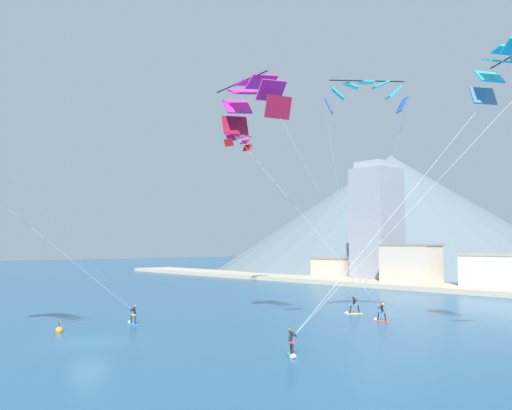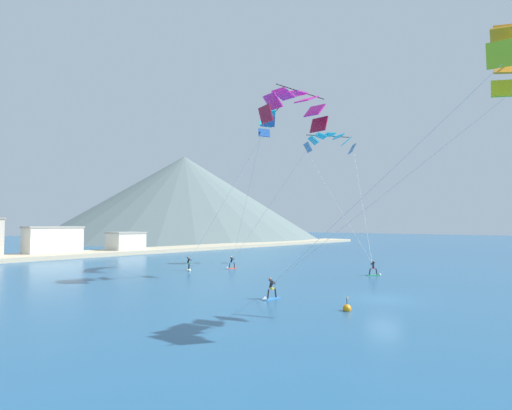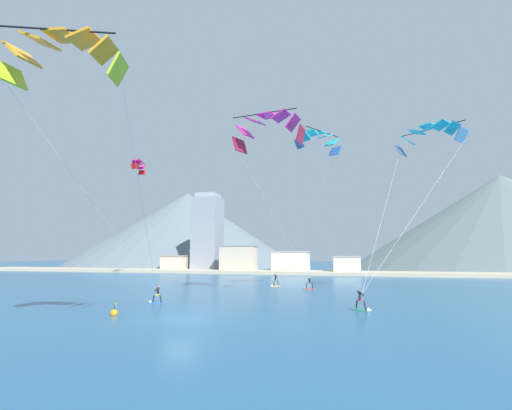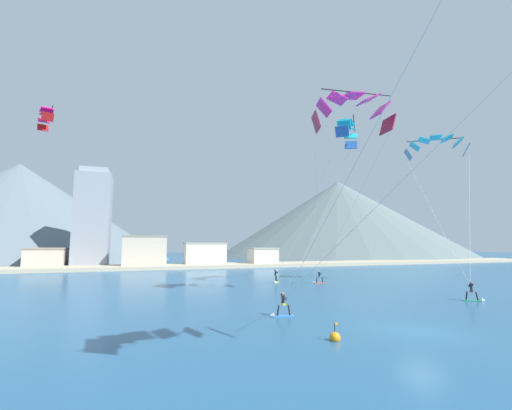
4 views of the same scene
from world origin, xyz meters
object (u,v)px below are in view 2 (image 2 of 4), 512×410
(parafoil_kite_near_trail, at_px, (267,120))
(parafoil_kite_mid_center, at_px, (294,106))
(race_marker_buoy, at_px, (347,308))
(kitesurfer_near_lead, at_px, (375,271))
(parafoil_kite_far_left, at_px, (507,56))
(kitesurfer_near_trail, at_px, (189,266))
(kitesurfer_far_left, at_px, (270,293))
(kitesurfer_mid_center, at_px, (230,265))
(parafoil_kite_near_lead, at_px, (330,141))

(parafoil_kite_near_trail, bearing_deg, parafoil_kite_mid_center, -120.98)
(parafoil_kite_near_trail, distance_m, race_marker_buoy, 30.36)
(kitesurfer_near_lead, distance_m, race_marker_buoy, 19.49)
(parafoil_kite_far_left, height_order, race_marker_buoy, parafoil_kite_far_left)
(parafoil_kite_near_trail, height_order, parafoil_kite_far_left, parafoil_kite_near_trail)
(kitesurfer_near_trail, height_order, kitesurfer_far_left, kitesurfer_near_trail)
(kitesurfer_near_lead, distance_m, parafoil_kite_mid_center, 20.12)
(kitesurfer_mid_center, distance_m, parafoil_kite_mid_center, 21.60)
(parafoil_kite_near_trail, distance_m, parafoil_kite_mid_center, 9.27)
(parafoil_kite_far_left, bearing_deg, kitesurfer_near_trail, 82.44)
(kitesurfer_near_lead, height_order, parafoil_kite_mid_center, parafoil_kite_mid_center)
(parafoil_kite_near_trail, height_order, parafoil_kite_mid_center, parafoil_kite_near_trail)
(kitesurfer_near_lead, relative_size, race_marker_buoy, 1.70)
(kitesurfer_far_left, xyz_separation_m, race_marker_buoy, (0.36, -6.38, -0.31))
(kitesurfer_far_left, height_order, parafoil_kite_mid_center, parafoil_kite_mid_center)
(kitesurfer_mid_center, bearing_deg, kitesurfer_near_lead, -69.66)
(parafoil_kite_near_lead, relative_size, parafoil_kite_mid_center, 0.97)
(parafoil_kite_mid_center, relative_size, race_marker_buoy, 17.93)
(kitesurfer_near_lead, xyz_separation_m, kitesurfer_far_left, (-18.60, -0.47, -0.03))
(kitesurfer_near_lead, relative_size, kitesurfer_far_left, 0.98)
(parafoil_kite_near_trail, relative_size, race_marker_buoy, 18.24)
(kitesurfer_near_lead, bearing_deg, parafoil_kite_near_trail, 107.97)
(parafoil_kite_mid_center, bearing_deg, kitesurfer_near_lead, -26.98)
(kitesurfer_far_left, relative_size, parafoil_kite_near_lead, 0.10)
(kitesurfer_near_trail, xyz_separation_m, kitesurfer_far_left, (-7.51, -19.41, -0.09))
(kitesurfer_near_trail, height_order, race_marker_buoy, kitesurfer_near_trail)
(kitesurfer_mid_center, distance_m, kitesurfer_far_left, 21.19)
(kitesurfer_near_lead, relative_size, parafoil_kite_near_trail, 0.09)
(parafoil_kite_mid_center, relative_size, parafoil_kite_far_left, 1.06)
(race_marker_buoy, bearing_deg, parafoil_kite_far_left, -74.29)
(parafoil_kite_mid_center, bearing_deg, parafoil_kite_near_lead, 20.32)
(kitesurfer_mid_center, height_order, race_marker_buoy, kitesurfer_mid_center)
(parafoil_kite_near_trail, bearing_deg, kitesurfer_near_trail, 137.19)
(kitesurfer_mid_center, relative_size, parafoil_kite_near_trail, 0.10)
(parafoil_kite_near_trail, distance_m, parafoil_kite_far_left, 30.77)
(kitesurfer_far_left, distance_m, parafoil_kite_far_left, 21.57)
(kitesurfer_near_lead, height_order, parafoil_kite_far_left, parafoil_kite_far_left)
(parafoil_kite_near_lead, xyz_separation_m, parafoil_kite_mid_center, (-17.13, -6.34, 0.16))
(kitesurfer_far_left, bearing_deg, parafoil_kite_mid_center, 26.64)
(parafoil_kite_mid_center, bearing_deg, kitesurfer_far_left, -153.36)
(kitesurfer_far_left, bearing_deg, parafoil_kite_near_lead, 22.70)
(kitesurfer_far_left, relative_size, parafoil_kite_far_left, 0.10)
(kitesurfer_mid_center, xyz_separation_m, parafoil_kite_mid_center, (-2.58, -12.24, 17.61))
(kitesurfer_near_trail, distance_m, kitesurfer_far_left, 20.81)
(kitesurfer_near_lead, distance_m, parafoil_kite_far_left, 26.79)
(kitesurfer_mid_center, bearing_deg, race_marker_buoy, -117.11)
(kitesurfer_far_left, height_order, parafoil_kite_near_lead, parafoil_kite_near_lead)
(kitesurfer_near_lead, bearing_deg, parafoil_kite_far_left, -134.75)
(parafoil_kite_near_trail, bearing_deg, kitesurfer_near_lead, -72.03)
(parafoil_kite_near_lead, bearing_deg, race_marker_buoy, -146.43)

